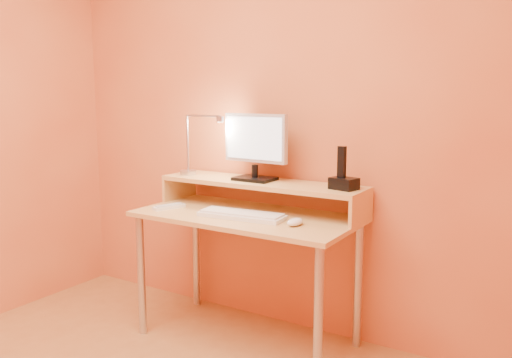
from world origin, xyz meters
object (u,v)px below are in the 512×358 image
Objects in this scene: mouse at (295,222)px; keyboard at (242,216)px; monitor_panel at (256,138)px; phone_dock at (344,184)px; remote_control at (169,207)px; lamp_base at (188,173)px.

keyboard is at bearing -174.94° from mouse.
monitor_panel reaches higher than keyboard.
remote_control is (-0.94, -0.26, -0.18)m from phone_dock.
mouse is (0.83, -0.21, -0.15)m from lamp_base.
keyboard is at bearing -140.46° from phone_dock.
keyboard is (-0.47, -0.24, -0.18)m from phone_dock.
mouse is (0.38, -0.25, -0.38)m from monitor_panel.
mouse is at bearing -110.45° from phone_dock.
phone_dock is 1.00m from remote_control.
mouse reaches higher than remote_control.
remote_control is at bearing 178.10° from keyboard.
remote_control is (-0.47, -0.03, -0.00)m from keyboard.
lamp_base is at bearing -165.50° from phone_dock.
lamp_base is 0.53× the size of remote_control.
monitor_panel is at bearing 152.12° from mouse.
monitor_panel is 3.05× the size of phone_dock.
monitor_panel reaches higher than mouse.
phone_dock is at bearing 1.74° from lamp_base.
lamp_base is 0.87m from mouse.
phone_dock is 0.69× the size of remote_control.
phone_dock is at bearing 1.30° from monitor_panel.
lamp_base reaches higher than mouse.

